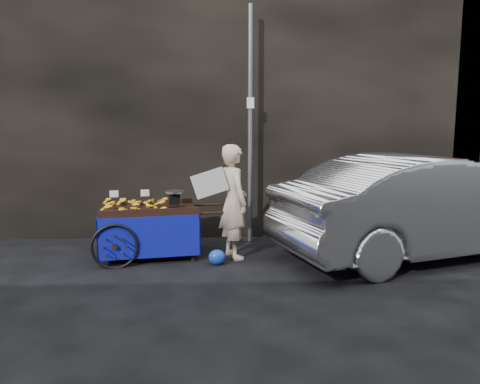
{
  "coord_description": "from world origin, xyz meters",
  "views": [
    {
      "loc": [
        -0.19,
        -6.71,
        2.08
      ],
      "look_at": [
        0.09,
        0.5,
        1.0
      ],
      "focal_mm": 35.0,
      "sensor_mm": 36.0,
      "label": 1
    }
  ],
  "objects_px": {
    "vendor": "(233,201)",
    "parked_car": "(427,206)",
    "plastic_bag": "(217,257)",
    "banana_cart": "(145,214)"
  },
  "relations": [
    {
      "from": "vendor",
      "to": "parked_car",
      "type": "height_order",
      "value": "vendor"
    },
    {
      "from": "plastic_bag",
      "to": "vendor",
      "type": "bearing_deg",
      "value": 57.27
    },
    {
      "from": "banana_cart",
      "to": "vendor",
      "type": "bearing_deg",
      "value": -13.05
    },
    {
      "from": "vendor",
      "to": "parked_car",
      "type": "xyz_separation_m",
      "value": [
        3.0,
        -0.04,
        -0.09
      ]
    },
    {
      "from": "vendor",
      "to": "parked_car",
      "type": "bearing_deg",
      "value": -113.62
    },
    {
      "from": "banana_cart",
      "to": "plastic_bag",
      "type": "relative_size",
      "value": 8.49
    },
    {
      "from": "banana_cart",
      "to": "plastic_bag",
      "type": "bearing_deg",
      "value": -32.68
    },
    {
      "from": "plastic_bag",
      "to": "parked_car",
      "type": "relative_size",
      "value": 0.05
    },
    {
      "from": "vendor",
      "to": "plastic_bag",
      "type": "bearing_deg",
      "value": 124.42
    },
    {
      "from": "plastic_bag",
      "to": "parked_car",
      "type": "bearing_deg",
      "value": 6.13
    }
  ]
}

